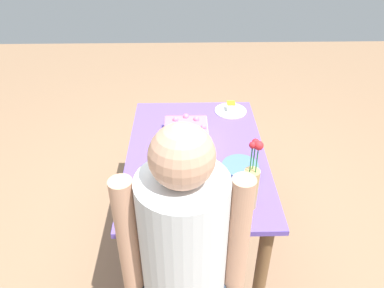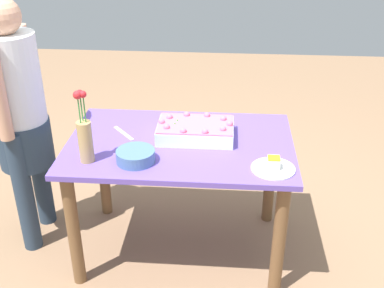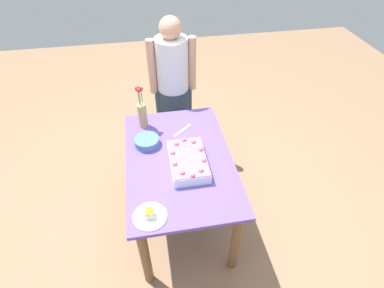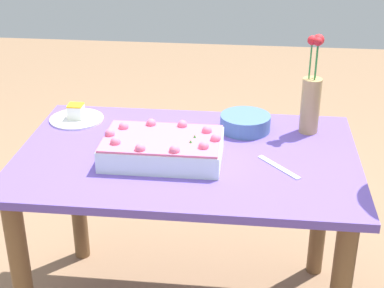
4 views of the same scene
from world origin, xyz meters
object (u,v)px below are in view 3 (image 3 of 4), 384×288
at_px(serving_plate_with_slice, 150,215).
at_px(sheet_cake, 188,161).
at_px(cake_knife, 183,130).
at_px(person_standing, 173,83).
at_px(flower_vase, 142,113).
at_px(fruit_bowl, 147,142).

bearing_deg(serving_plate_with_slice, sheet_cake, 142.49).
height_order(cake_knife, person_standing, person_standing).
distance_m(sheet_cake, flower_vase, 0.62).
height_order(serving_plate_with_slice, cake_knife, serving_plate_with_slice).
relative_size(sheet_cake, fruit_bowl, 2.11).
xyz_separation_m(flower_vase, fruit_bowl, (0.25, 0.01, -0.11)).
height_order(sheet_cake, person_standing, person_standing).
bearing_deg(sheet_cake, person_standing, 179.10).
bearing_deg(flower_vase, person_standing, 145.88).
bearing_deg(sheet_cake, fruit_bowl, -134.63).
bearing_deg(cake_knife, fruit_bowl, 162.12).
height_order(serving_plate_with_slice, flower_vase, flower_vase).
relative_size(flower_vase, person_standing, 0.26).
bearing_deg(fruit_bowl, person_standing, 156.99).
bearing_deg(cake_knife, sheet_cake, -132.82).
bearing_deg(serving_plate_with_slice, fruit_bowl, 177.92).
bearing_deg(cake_knife, flower_vase, 119.03).
xyz_separation_m(serving_plate_with_slice, fruit_bowl, (-0.69, 0.03, 0.02)).
height_order(serving_plate_with_slice, person_standing, person_standing).
xyz_separation_m(serving_plate_with_slice, cake_knife, (-0.82, 0.33, -0.01)).
relative_size(sheet_cake, person_standing, 0.28).
height_order(sheet_cake, flower_vase, flower_vase).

